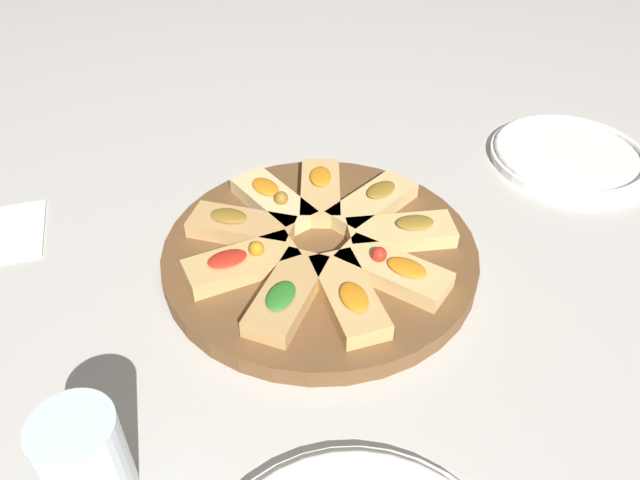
{
  "coord_description": "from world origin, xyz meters",
  "views": [
    {
      "loc": [
        0.5,
        -0.07,
        0.45
      ],
      "look_at": [
        0.0,
        0.0,
        0.03
      ],
      "focal_mm": 35.0,
      "sensor_mm": 36.0,
      "label": 1
    }
  ],
  "objects": [
    {
      "name": "focaccia_slice_1",
      "position": [
        0.0,
        0.09,
        0.03
      ],
      "size": [
        0.05,
        0.11,
        0.02
      ],
      "color": "#DBB775",
      "rests_on": "serving_board"
    },
    {
      "name": "ground_plane",
      "position": [
        0.0,
        0.0,
        0.0
      ],
      "size": [
        3.0,
        3.0,
        0.0
      ],
      "primitive_type": "plane",
      "color": "beige"
    },
    {
      "name": "serving_board",
      "position": [
        0.0,
        0.0,
        0.01
      ],
      "size": [
        0.33,
        0.33,
        0.02
      ],
      "primitive_type": "cylinder",
      "color": "brown",
      "rests_on": "ground_plane"
    },
    {
      "name": "water_glass",
      "position": [
        0.23,
        -0.2,
        0.04
      ],
      "size": [
        0.06,
        0.06,
        0.09
      ],
      "primitive_type": "cylinder",
      "color": "silver",
      "rests_on": "ground_plane"
    },
    {
      "name": "focaccia_slice_2",
      "position": [
        -0.06,
        0.07,
        0.03
      ],
      "size": [
        0.11,
        0.12,
        0.02
      ],
      "color": "#DBB775",
      "rests_on": "serving_board"
    },
    {
      "name": "focaccia_slice_5",
      "position": [
        -0.03,
        -0.08,
        0.03
      ],
      "size": [
        0.09,
        0.12,
        0.02
      ],
      "color": "tan",
      "rests_on": "serving_board"
    },
    {
      "name": "focaccia_slice_6",
      "position": [
        0.03,
        -0.08,
        0.03
      ],
      "size": [
        0.08,
        0.12,
        0.03
      ],
      "color": "tan",
      "rests_on": "serving_board"
    },
    {
      "name": "focaccia_slice_4",
      "position": [
        -0.08,
        -0.04,
        0.03
      ],
      "size": [
        0.12,
        0.09,
        0.03
      ],
      "color": "#E5C689",
      "rests_on": "serving_board"
    },
    {
      "name": "focaccia_slice_7",
      "position": [
        0.08,
        -0.04,
        0.03
      ],
      "size": [
        0.12,
        0.09,
        0.02
      ],
      "color": "tan",
      "rests_on": "serving_board"
    },
    {
      "name": "napkin_stack",
      "position": [
        -0.1,
        -0.35,
        0.0
      ],
      "size": [
        0.12,
        0.1,
        0.0
      ],
      "primitive_type": "cube",
      "rotation": [
        0.0,
        0.0,
        0.14
      ],
      "color": "white",
      "rests_on": "ground_plane"
    },
    {
      "name": "plate_left",
      "position": [
        -0.15,
        0.35,
        0.01
      ],
      "size": [
        0.2,
        0.2,
        0.02
      ],
      "color": "white",
      "rests_on": "ground_plane"
    },
    {
      "name": "focaccia_slice_0",
      "position": [
        0.06,
        0.07,
        0.03
      ],
      "size": [
        0.11,
        0.11,
        0.03
      ],
      "color": "#DBB775",
      "rests_on": "serving_board"
    },
    {
      "name": "focaccia_slice_3",
      "position": [
        -0.09,
        0.01,
        0.03
      ],
      "size": [
        0.12,
        0.06,
        0.02
      ],
      "color": "tan",
      "rests_on": "serving_board"
    },
    {
      "name": "focaccia_slice_8",
      "position": [
        0.09,
        0.02,
        0.03
      ],
      "size": [
        0.12,
        0.06,
        0.02
      ],
      "color": "tan",
      "rests_on": "serving_board"
    }
  ]
}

